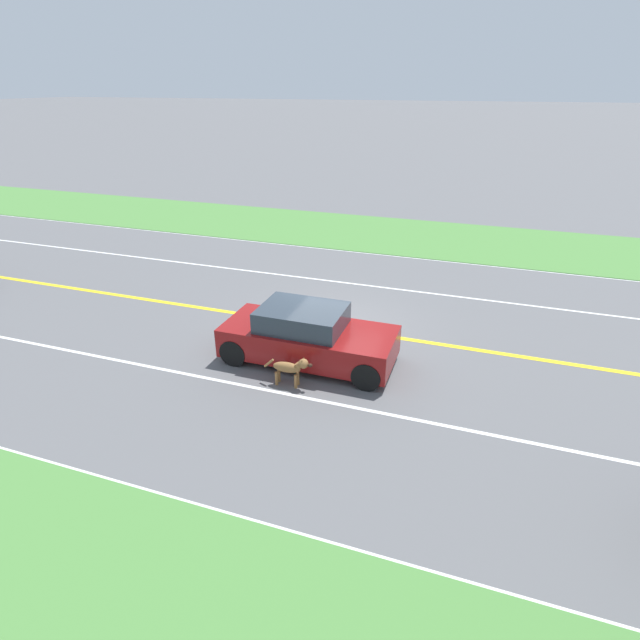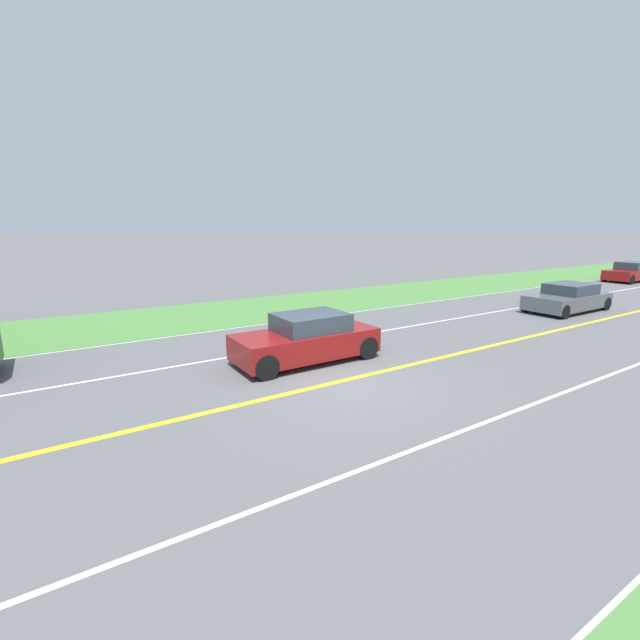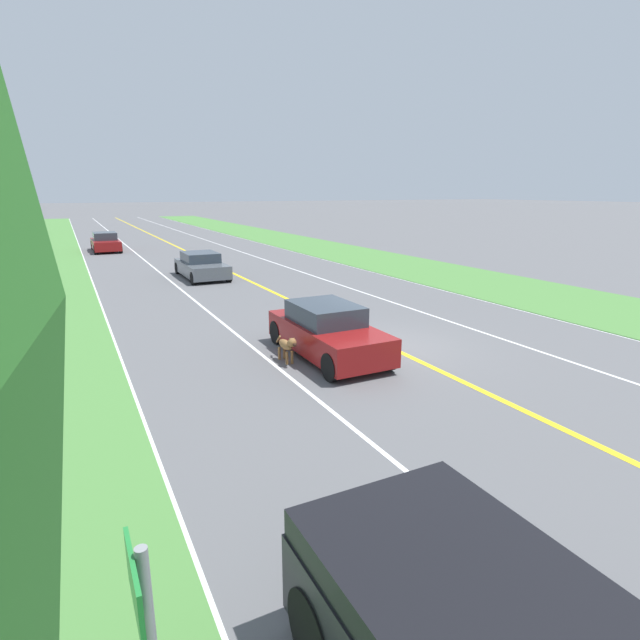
{
  "view_description": "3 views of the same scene",
  "coord_description": "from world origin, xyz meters",
  "views": [
    {
      "loc": [
        12.06,
        3.73,
        6.28
      ],
      "look_at": [
        1.93,
        0.22,
        1.17
      ],
      "focal_mm": 28.0,
      "sensor_mm": 36.0,
      "label": 1
    },
    {
      "loc": [
        -8.46,
        6.07,
        3.93
      ],
      "look_at": [
        2.01,
        -0.62,
        1.16
      ],
      "focal_mm": 24.0,
      "sensor_mm": 36.0,
      "label": 2
    },
    {
      "loc": [
        7.93,
        11.28,
        4.33
      ],
      "look_at": [
        1.83,
        -0.73,
        0.84
      ],
      "focal_mm": 28.0,
      "sensor_mm": 36.0,
      "label": 3
    }
  ],
  "objects": [
    {
      "name": "lane_dash_oncoming",
      "position": [
        -3.5,
        0.0,
        0.0
      ],
      "size": [
        0.1,
        160.0,
        0.01
      ],
      "primitive_type": "cube",
      "color": "white",
      "rests_on": "ground"
    },
    {
      "name": "ego_car",
      "position": [
        1.93,
        -0.11,
        0.67
      ],
      "size": [
        1.8,
        4.21,
        1.41
      ],
      "color": "maroon",
      "rests_on": "ground"
    },
    {
      "name": "grass_verge_right",
      "position": [
        10.0,
        0.0,
        0.01
      ],
      "size": [
        6.0,
        160.0,
        0.03
      ],
      "primitive_type": "cube",
      "color": "#4C843D",
      "rests_on": "ground"
    },
    {
      "name": "centre_divider_line",
      "position": [
        0.0,
        0.0,
        0.0
      ],
      "size": [
        0.18,
        160.0,
        0.01
      ],
      "primitive_type": "cube",
      "color": "yellow",
      "rests_on": "ground"
    },
    {
      "name": "dog",
      "position": [
        3.13,
        -0.06,
        0.47
      ],
      "size": [
        0.25,
        1.17,
        0.76
      ],
      "rotation": [
        0.0,
        0.0,
        0.04
      ],
      "color": "olive",
      "rests_on": "ground"
    },
    {
      "name": "car_trailing_near",
      "position": [
        1.84,
        -14.16,
        0.61
      ],
      "size": [
        1.93,
        4.43,
        1.29
      ],
      "color": "#51565B",
      "rests_on": "ground"
    },
    {
      "name": "lane_edge_line_right",
      "position": [
        7.0,
        0.0,
        0.0
      ],
      "size": [
        0.14,
        160.0,
        0.01
      ],
      "primitive_type": "cube",
      "color": "white",
      "rests_on": "ground"
    },
    {
      "name": "lane_dash_same_dir",
      "position": [
        3.5,
        0.0,
        0.0
      ],
      "size": [
        0.1,
        160.0,
        0.01
      ],
      "primitive_type": "cube",
      "color": "white",
      "rests_on": "ground"
    },
    {
      "name": "ground_plane",
      "position": [
        0.0,
        0.0,
        0.0
      ],
      "size": [
        400.0,
        400.0,
        0.0
      ],
      "primitive_type": "plane",
      "color": "#5B5B5E"
    },
    {
      "name": "car_trailing_mid",
      "position": [
        5.28,
        -29.02,
        0.64
      ],
      "size": [
        1.87,
        4.54,
        1.37
      ],
      "color": "maroon",
      "rests_on": "ground"
    }
  ]
}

